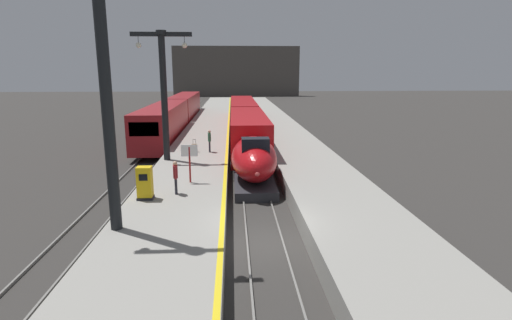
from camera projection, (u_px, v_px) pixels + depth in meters
name	position (u px, v px, depth m)	size (l,w,h in m)	color
ground_plane	(265.00, 244.00, 16.89)	(260.00, 260.00, 0.00)	#33302D
platform_left	(206.00, 137.00, 40.67)	(4.80, 110.00, 1.05)	gray
platform_right	(285.00, 137.00, 41.13)	(4.80, 110.00, 1.05)	gray
platform_left_safety_stripe	(228.00, 132.00, 40.68)	(0.20, 107.80, 0.01)	yellow
rail_main_left	(238.00, 137.00, 43.64)	(0.08, 110.00, 0.12)	slate
rail_main_right	(252.00, 137.00, 43.72)	(0.08, 110.00, 0.12)	slate
rail_secondary_left	(163.00, 138.00, 43.17)	(0.08, 110.00, 0.12)	slate
rail_secondary_right	(177.00, 138.00, 43.26)	(0.08, 110.00, 0.12)	slate
highspeed_train_main	(246.00, 125.00, 39.60)	(2.92, 38.06, 3.60)	#B20F14
regional_train_adjacent	(176.00, 113.00, 48.54)	(2.85, 36.60, 3.80)	maroon
station_column_near	(104.00, 70.00, 14.46)	(4.00, 0.68, 10.28)	black
station_column_mid	(163.00, 83.00, 26.94)	(4.00, 0.68, 8.67)	black
passenger_near_edge	(209.00, 139.00, 30.49)	(0.25, 0.57, 1.69)	#23232D
passenger_mid_platform	(175.00, 175.00, 20.04)	(0.28, 0.56, 1.69)	#23232D
rolling_suitcase	(194.00, 148.00, 30.69)	(0.40, 0.22, 0.98)	brown
ticket_machine_yellow	(145.00, 184.00, 19.29)	(0.76, 0.62, 1.60)	yellow
departure_info_board	(189.00, 156.00, 22.03)	(0.90, 0.10, 2.12)	maroon
terminus_back_wall	(236.00, 71.00, 114.77)	(36.00, 2.00, 14.00)	#4C4742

